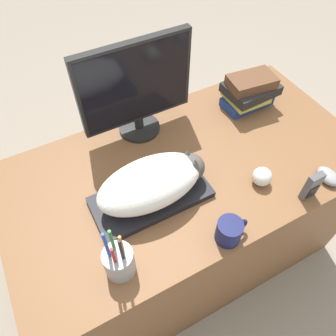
# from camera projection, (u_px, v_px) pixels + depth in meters

# --- Properties ---
(ground_plane) EXTENTS (12.00, 12.00, 0.00)m
(ground_plane) POSITION_uv_depth(u_px,v_px,m) (219.00, 310.00, 1.57)
(ground_plane) COLOR gray
(desk) EXTENTS (1.37, 0.72, 0.70)m
(desk) POSITION_uv_depth(u_px,v_px,m) (185.00, 214.00, 1.50)
(desk) COLOR brown
(desk) RESTS_ON ground_plane
(keyboard) EXTENTS (0.40, 0.19, 0.02)m
(keyboard) POSITION_uv_depth(u_px,v_px,m) (151.00, 197.00, 1.12)
(keyboard) COLOR black
(keyboard) RESTS_ON desk
(cat) EXTENTS (0.38, 0.19, 0.14)m
(cat) POSITION_uv_depth(u_px,v_px,m) (154.00, 182.00, 1.06)
(cat) COLOR white
(cat) RESTS_ON keyboard
(monitor) EXTENTS (0.43, 0.17, 0.39)m
(monitor) POSITION_uv_depth(u_px,v_px,m) (136.00, 88.00, 1.18)
(monitor) COLOR black
(monitor) RESTS_ON desk
(computer_mouse) EXTENTS (0.06, 0.09, 0.04)m
(computer_mouse) POSITION_uv_depth(u_px,v_px,m) (328.00, 176.00, 1.17)
(computer_mouse) COLOR gray
(computer_mouse) RESTS_ON desk
(coffee_mug) EXTENTS (0.11, 0.08, 0.08)m
(coffee_mug) POSITION_uv_depth(u_px,v_px,m) (230.00, 231.00, 1.01)
(coffee_mug) COLOR #141947
(coffee_mug) RESTS_ON desk
(pen_cup) EXTENTS (0.09, 0.09, 0.23)m
(pen_cup) POSITION_uv_depth(u_px,v_px,m) (119.00, 261.00, 0.93)
(pen_cup) COLOR #939399
(pen_cup) RESTS_ON desk
(baseball) EXTENTS (0.07, 0.07, 0.07)m
(baseball) POSITION_uv_depth(u_px,v_px,m) (262.00, 177.00, 1.15)
(baseball) COLOR silver
(baseball) RESTS_ON desk
(phone) EXTENTS (0.06, 0.03, 0.12)m
(phone) POSITION_uv_depth(u_px,v_px,m) (312.00, 186.00, 1.09)
(phone) COLOR #4C4C51
(phone) RESTS_ON desk
(book_stack) EXTENTS (0.22, 0.17, 0.15)m
(book_stack) POSITION_uv_depth(u_px,v_px,m) (249.00, 91.00, 1.38)
(book_stack) COLOR navy
(book_stack) RESTS_ON desk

